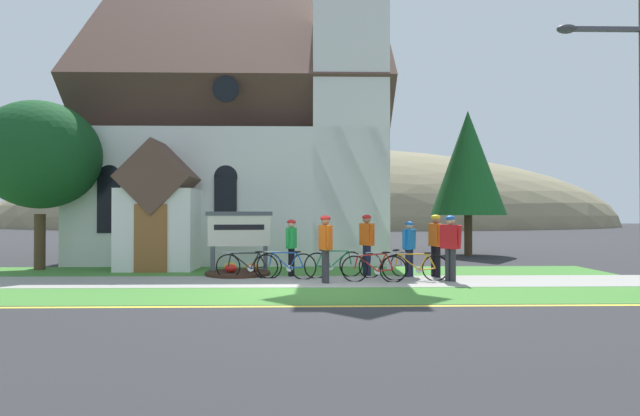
{
  "coord_description": "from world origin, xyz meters",
  "views": [
    {
      "loc": [
        -0.16,
        -12.03,
        1.83
      ],
      "look_at": [
        0.17,
        2.96,
        1.98
      ],
      "focal_mm": 28.27,
      "sensor_mm": 36.0,
      "label": 1
    }
  ],
  "objects_px": {
    "bicycle_blue": "(334,264)",
    "bicycle_yellow": "(415,267)",
    "bicycle_black": "(286,265)",
    "roadside_conifer": "(468,163)",
    "bicycle_red": "(386,264)",
    "yard_deciduous_tree": "(40,155)",
    "bicycle_white": "(247,265)",
    "bicycle_green": "(374,268)",
    "cyclist_in_red_jersey": "(291,243)",
    "cyclist_in_white_jersey": "(436,240)",
    "cyclist_in_blue_jersey": "(367,239)",
    "church_sign": "(239,232)",
    "cyclist_in_yellow_jersey": "(325,243)",
    "cyclist_in_orange_jersey": "(450,242)",
    "cyclist_in_green_jersey": "(409,245)"
  },
  "relations": [
    {
      "from": "church_sign",
      "to": "cyclist_in_blue_jersey",
      "type": "bearing_deg",
      "value": -7.52
    },
    {
      "from": "bicycle_blue",
      "to": "bicycle_white",
      "type": "xyz_separation_m",
      "value": [
        -2.43,
        -0.17,
        -0.02
      ]
    },
    {
      "from": "cyclist_in_white_jersey",
      "to": "bicycle_blue",
      "type": "bearing_deg",
      "value": -179.94
    },
    {
      "from": "cyclist_in_blue_jersey",
      "to": "cyclist_in_red_jersey",
      "type": "xyz_separation_m",
      "value": [
        -2.19,
        -0.13,
        -0.11
      ]
    },
    {
      "from": "cyclist_in_yellow_jersey",
      "to": "yard_deciduous_tree",
      "type": "height_order",
      "value": "yard_deciduous_tree"
    },
    {
      "from": "bicycle_white",
      "to": "roadside_conifer",
      "type": "distance_m",
      "value": 11.99
    },
    {
      "from": "bicycle_blue",
      "to": "cyclist_in_white_jersey",
      "type": "height_order",
      "value": "cyclist_in_white_jersey"
    },
    {
      "from": "bicycle_blue",
      "to": "church_sign",
      "type": "bearing_deg",
      "value": 162.07
    },
    {
      "from": "church_sign",
      "to": "bicycle_green",
      "type": "relative_size",
      "value": 1.16
    },
    {
      "from": "bicycle_green",
      "to": "cyclist_in_green_jersey",
      "type": "relative_size",
      "value": 1.08
    },
    {
      "from": "cyclist_in_blue_jersey",
      "to": "cyclist_in_yellow_jersey",
      "type": "height_order",
      "value": "cyclist_in_blue_jersey"
    },
    {
      "from": "church_sign",
      "to": "bicycle_yellow",
      "type": "xyz_separation_m",
      "value": [
        4.96,
        -1.63,
        -0.89
      ]
    },
    {
      "from": "bicycle_blue",
      "to": "cyclist_in_orange_jersey",
      "type": "distance_m",
      "value": 3.27
    },
    {
      "from": "bicycle_yellow",
      "to": "cyclist_in_blue_jersey",
      "type": "bearing_deg",
      "value": 136.25
    },
    {
      "from": "bicycle_blue",
      "to": "bicycle_yellow",
      "type": "bearing_deg",
      "value": -18.56
    },
    {
      "from": "bicycle_red",
      "to": "cyclist_in_red_jersey",
      "type": "height_order",
      "value": "cyclist_in_red_jersey"
    },
    {
      "from": "bicycle_red",
      "to": "church_sign",
      "type": "bearing_deg",
      "value": 168.62
    },
    {
      "from": "cyclist_in_yellow_jersey",
      "to": "cyclist_in_red_jersey",
      "type": "bearing_deg",
      "value": 122.54
    },
    {
      "from": "church_sign",
      "to": "roadside_conifer",
      "type": "xyz_separation_m",
      "value": [
        8.98,
        6.45,
        2.73
      ]
    },
    {
      "from": "church_sign",
      "to": "bicycle_black",
      "type": "bearing_deg",
      "value": -39.61
    },
    {
      "from": "bicycle_black",
      "to": "bicycle_green",
      "type": "xyz_separation_m",
      "value": [
        2.34,
        -0.66,
        -0.01
      ]
    },
    {
      "from": "bicycle_blue",
      "to": "cyclist_in_yellow_jersey",
      "type": "distance_m",
      "value": 1.39
    },
    {
      "from": "church_sign",
      "to": "cyclist_in_blue_jersey",
      "type": "height_order",
      "value": "church_sign"
    },
    {
      "from": "cyclist_in_yellow_jersey",
      "to": "bicycle_yellow",
      "type": "bearing_deg",
      "value": 10.66
    },
    {
      "from": "cyclist_in_white_jersey",
      "to": "cyclist_in_orange_jersey",
      "type": "xyz_separation_m",
      "value": [
        0.16,
        -0.92,
        -0.01
      ]
    },
    {
      "from": "cyclist_in_blue_jersey",
      "to": "cyclist_in_white_jersey",
      "type": "xyz_separation_m",
      "value": [
        1.92,
        -0.4,
        -0.0
      ]
    },
    {
      "from": "bicycle_yellow",
      "to": "roadside_conifer",
      "type": "relative_size",
      "value": 0.29
    },
    {
      "from": "bicycle_green",
      "to": "bicycle_blue",
      "type": "bearing_deg",
      "value": 136.17
    },
    {
      "from": "church_sign",
      "to": "cyclist_in_blue_jersey",
      "type": "xyz_separation_m",
      "value": [
        3.78,
        -0.5,
        -0.2
      ]
    },
    {
      "from": "cyclist_in_yellow_jersey",
      "to": "yard_deciduous_tree",
      "type": "distance_m",
      "value": 10.06
    },
    {
      "from": "bicycle_green",
      "to": "cyclist_in_yellow_jersey",
      "type": "relative_size",
      "value": 0.97
    },
    {
      "from": "bicycle_white",
      "to": "cyclist_in_blue_jersey",
      "type": "height_order",
      "value": "cyclist_in_blue_jersey"
    },
    {
      "from": "cyclist_in_green_jersey",
      "to": "cyclist_in_white_jersey",
      "type": "bearing_deg",
      "value": -8.06
    },
    {
      "from": "roadside_conifer",
      "to": "yard_deciduous_tree",
      "type": "bearing_deg",
      "value": -161.6
    },
    {
      "from": "bicycle_black",
      "to": "roadside_conifer",
      "type": "height_order",
      "value": "roadside_conifer"
    },
    {
      "from": "cyclist_in_orange_jersey",
      "to": "bicycle_yellow",
      "type": "bearing_deg",
      "value": 167.97
    },
    {
      "from": "bicycle_red",
      "to": "yard_deciduous_tree",
      "type": "distance_m",
      "value": 11.58
    },
    {
      "from": "bicycle_white",
      "to": "yard_deciduous_tree",
      "type": "distance_m",
      "value": 8.06
    },
    {
      "from": "church_sign",
      "to": "cyclist_in_white_jersey",
      "type": "xyz_separation_m",
      "value": [
        5.7,
        -0.9,
        -0.2
      ]
    },
    {
      "from": "bicycle_blue",
      "to": "bicycle_white",
      "type": "bearing_deg",
      "value": -176.06
    },
    {
      "from": "bicycle_white",
      "to": "cyclist_in_yellow_jersey",
      "type": "xyz_separation_m",
      "value": [
        2.15,
        -1.02,
        0.69
      ]
    },
    {
      "from": "cyclist_in_white_jersey",
      "to": "roadside_conifer",
      "type": "bearing_deg",
      "value": 65.98
    },
    {
      "from": "bicycle_blue",
      "to": "yard_deciduous_tree",
      "type": "distance_m",
      "value": 10.19
    },
    {
      "from": "bicycle_blue",
      "to": "bicycle_yellow",
      "type": "height_order",
      "value": "bicycle_blue"
    },
    {
      "from": "bicycle_green",
      "to": "cyclist_in_red_jersey",
      "type": "bearing_deg",
      "value": 150.63
    },
    {
      "from": "bicycle_blue",
      "to": "bicycle_yellow",
      "type": "xyz_separation_m",
      "value": [
        2.17,
        -0.73,
        -0.01
      ]
    },
    {
      "from": "church_sign",
      "to": "bicycle_blue",
      "type": "bearing_deg",
      "value": -17.93
    },
    {
      "from": "cyclist_in_red_jersey",
      "to": "yard_deciduous_tree",
      "type": "height_order",
      "value": "yard_deciduous_tree"
    },
    {
      "from": "cyclist_in_blue_jersey",
      "to": "bicycle_white",
      "type": "bearing_deg",
      "value": -170.46
    },
    {
      "from": "cyclist_in_green_jersey",
      "to": "church_sign",
      "type": "bearing_deg",
      "value": 170.87
    }
  ]
}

